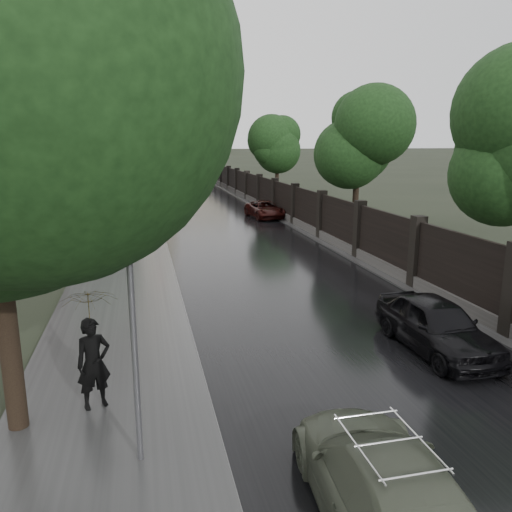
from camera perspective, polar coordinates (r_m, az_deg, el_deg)
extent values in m
plane|color=black|center=(9.59, 24.41, -21.95)|extent=(800.00, 800.00, 0.00)
cube|color=black|center=(196.23, -11.70, 11.09)|extent=(8.00, 420.00, 0.02)
cube|color=#2D2D2D|center=(196.16, -13.48, 11.03)|extent=(4.00, 420.00, 0.16)
cube|color=#2D2D2D|center=(196.45, -10.06, 11.17)|extent=(3.00, 420.00, 0.08)
cube|color=#383533|center=(39.65, 1.40, 5.57)|extent=(0.40, 75.00, 0.50)
cube|color=black|center=(39.51, 1.41, 7.37)|extent=(0.15, 75.00, 2.00)
cube|color=black|center=(76.82, -5.75, 9.89)|extent=(0.45, 0.45, 2.70)
cylinder|color=black|center=(36.28, -17.63, 8.55)|extent=(0.36, 0.36, 5.85)
sphere|color=black|center=(36.20, -17.88, 12.24)|extent=(4.25, 4.25, 4.25)
cylinder|color=black|center=(30.92, 11.37, 7.94)|extent=(0.36, 0.36, 5.53)
sphere|color=black|center=(30.82, 11.56, 12.03)|extent=(4.08, 4.08, 4.08)
cylinder|color=black|center=(47.87, 2.42, 9.85)|extent=(0.36, 0.36, 5.53)
sphere|color=black|center=(47.80, 2.45, 12.49)|extent=(4.08, 4.08, 4.08)
cylinder|color=#59595E|center=(8.09, -13.87, -7.76)|extent=(0.10, 0.10, 5.00)
cube|color=#59595E|center=(7.60, -14.92, 10.57)|extent=(0.25, 0.12, 0.12)
cylinder|color=#59595E|center=(31.33, -11.34, 5.68)|extent=(0.12, 0.12, 3.00)
imported|color=#59595E|center=(31.15, -11.51, 9.33)|extent=(0.16, 0.20, 1.00)
sphere|color=#FF0C0C|center=(31.01, -11.49, 9.04)|extent=(0.14, 0.14, 0.14)
cube|color=black|center=(59.67, -26.47, 16.12)|extent=(24.00, 18.00, 20.00)
cube|color=tan|center=(307.71, -18.66, 15.36)|extent=(28.00, 22.00, 44.00)
cube|color=tan|center=(308.79, -6.30, 15.93)|extent=(28.00, 22.00, 44.00)
cube|color=tan|center=(307.13, -12.55, 17.22)|extent=(30.00, 30.00, 60.00)
cube|color=tan|center=(312.89, -12.94, 24.53)|extent=(22.00, 22.00, 40.00)
imported|color=#4C5242|center=(7.77, 14.58, -24.26)|extent=(2.20, 4.69, 1.32)
imported|color=black|center=(13.77, 19.91, -7.42)|extent=(1.73, 4.16, 1.41)
imported|color=black|center=(35.74, 1.01, 5.34)|extent=(2.38, 4.48, 1.20)
imported|color=black|center=(10.47, -18.07, -11.57)|extent=(0.78, 0.65, 1.83)
imported|color=black|center=(9.97, -18.65, -3.86)|extent=(1.39, 1.40, 0.98)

